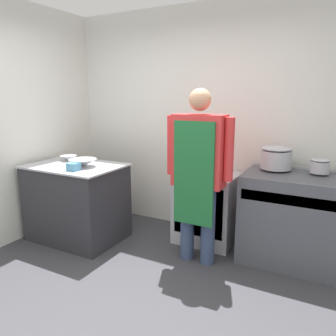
% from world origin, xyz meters
% --- Properties ---
extents(ground_plane, '(14.00, 14.00, 0.00)m').
position_xyz_m(ground_plane, '(0.00, 0.00, 0.00)').
color(ground_plane, '#38383D').
extents(wall_back, '(8.00, 0.05, 2.70)m').
position_xyz_m(wall_back, '(0.00, 1.94, 1.35)').
color(wall_back, silver).
rests_on(wall_back, ground_plane).
extents(wall_left, '(0.05, 8.00, 2.70)m').
position_xyz_m(wall_left, '(-1.74, 1.00, 1.35)').
color(wall_left, silver).
rests_on(wall_left, ground_plane).
extents(prep_counter, '(1.08, 0.76, 0.89)m').
position_xyz_m(prep_counter, '(-1.13, 0.95, 0.44)').
color(prep_counter, '#2D2D33').
rests_on(prep_counter, ground_plane).
extents(stove, '(0.97, 0.65, 0.93)m').
position_xyz_m(stove, '(1.18, 1.54, 0.46)').
color(stove, '#4C4F56').
rests_on(stove, ground_plane).
extents(fridge_unit, '(0.66, 0.57, 0.80)m').
position_xyz_m(fridge_unit, '(0.25, 1.60, 0.40)').
color(fridge_unit, silver).
rests_on(fridge_unit, ground_plane).
extents(person_cook, '(0.68, 0.24, 1.73)m').
position_xyz_m(person_cook, '(0.34, 1.10, 1.00)').
color(person_cook, '#38476B').
rests_on(person_cook, ground_plane).
extents(mixing_bowl, '(0.31, 0.31, 0.09)m').
position_xyz_m(mixing_bowl, '(-0.98, 0.92, 0.93)').
color(mixing_bowl, '#B2B5BC').
rests_on(mixing_bowl, prep_counter).
extents(small_bowl, '(0.20, 0.20, 0.06)m').
position_xyz_m(small_bowl, '(-1.38, 1.11, 0.92)').
color(small_bowl, '#B2B5BC').
rests_on(small_bowl, prep_counter).
extents(plastic_tub, '(0.11, 0.11, 0.08)m').
position_xyz_m(plastic_tub, '(-0.94, 0.74, 0.93)').
color(plastic_tub, teal).
rests_on(plastic_tub, prep_counter).
extents(stock_pot, '(0.31, 0.31, 0.24)m').
position_xyz_m(stock_pot, '(0.96, 1.65, 1.05)').
color(stock_pot, '#B2B5BC').
rests_on(stock_pot, stove).
extents(sauce_pot, '(0.18, 0.18, 0.14)m').
position_xyz_m(sauce_pot, '(1.38, 1.65, 1.00)').
color(sauce_pot, '#B2B5BC').
rests_on(sauce_pot, stove).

